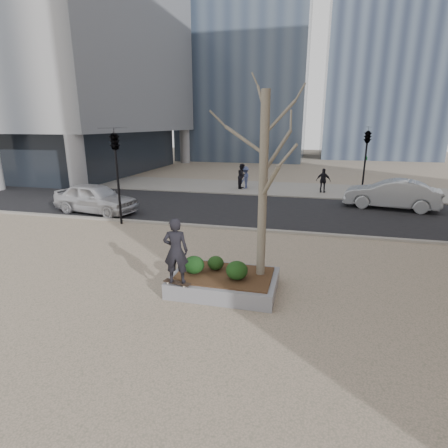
% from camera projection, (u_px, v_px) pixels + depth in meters
% --- Properties ---
extents(ground, '(120.00, 120.00, 0.00)m').
position_uv_depth(ground, '(192.00, 286.00, 10.39)').
color(ground, tan).
rests_on(ground, ground).
extents(street, '(60.00, 8.00, 0.02)m').
position_uv_depth(street, '(249.00, 209.00, 19.72)').
color(street, black).
rests_on(street, ground).
extents(far_sidewalk, '(60.00, 6.00, 0.02)m').
position_uv_depth(far_sidewalk, '(265.00, 188.00, 26.25)').
color(far_sidewalk, gray).
rests_on(far_sidewalk, ground).
extents(planter, '(3.00, 2.00, 0.45)m').
position_uv_depth(planter, '(224.00, 283.00, 10.10)').
color(planter, gray).
rests_on(planter, ground).
extents(planter_mulch, '(2.70, 1.70, 0.04)m').
position_uv_depth(planter_mulch, '(224.00, 275.00, 10.03)').
color(planter_mulch, '#382314').
rests_on(planter_mulch, planter).
extents(sycamore_tree, '(2.80, 2.80, 6.60)m').
position_uv_depth(sycamore_tree, '(264.00, 158.00, 9.17)').
color(sycamore_tree, gray).
rests_on(sycamore_tree, planter_mulch).
extents(shrub_left, '(0.60, 0.60, 0.51)m').
position_uv_depth(shrub_left, '(194.00, 265.00, 10.03)').
color(shrub_left, '#103511').
rests_on(shrub_left, planter_mulch).
extents(shrub_middle, '(0.48, 0.48, 0.41)m').
position_uv_depth(shrub_middle, '(216.00, 263.00, 10.30)').
color(shrub_middle, black).
rests_on(shrub_middle, planter_mulch).
extents(shrub_right, '(0.61, 0.61, 0.52)m').
position_uv_depth(shrub_right, '(237.00, 270.00, 9.65)').
color(shrub_right, '#143510').
rests_on(shrub_right, planter_mulch).
extents(skateboard, '(0.80, 0.35, 0.08)m').
position_uv_depth(skateboard, '(177.00, 283.00, 9.46)').
color(skateboard, black).
rests_on(skateboard, planter).
extents(skateboarder, '(0.73, 0.55, 1.80)m').
position_uv_depth(skateboarder, '(176.00, 251.00, 9.20)').
color(skateboarder, black).
rests_on(skateboarder, skateboard).
extents(police_car, '(4.92, 2.61, 1.59)m').
position_uv_depth(police_car, '(95.00, 198.00, 18.74)').
color(police_car, silver).
rests_on(police_car, street).
extents(car_silver, '(5.24, 2.67, 1.65)m').
position_uv_depth(car_silver, '(391.00, 194.00, 19.67)').
color(car_silver, '#9A9EA2').
rests_on(car_silver, street).
extents(pedestrian_a, '(0.75, 0.94, 1.83)m').
position_uv_depth(pedestrian_a, '(242.00, 176.00, 25.75)').
color(pedestrian_a, black).
rests_on(pedestrian_a, far_sidewalk).
extents(pedestrian_b, '(0.76, 1.14, 1.64)m').
position_uv_depth(pedestrian_b, '(245.00, 177.00, 25.79)').
color(pedestrian_b, '#414C76').
rests_on(pedestrian_b, far_sidewalk).
extents(pedestrian_c, '(1.04, 0.60, 1.67)m').
position_uv_depth(pedestrian_c, '(323.00, 181.00, 24.26)').
color(pedestrian_c, black).
rests_on(pedestrian_c, far_sidewalk).
extents(traffic_light_near, '(0.60, 2.48, 4.50)m').
position_uv_depth(traffic_light_near, '(118.00, 177.00, 16.26)').
color(traffic_light_near, black).
rests_on(traffic_light_near, ground).
extents(traffic_light_far, '(0.60, 2.48, 4.50)m').
position_uv_depth(traffic_light_far, '(365.00, 164.00, 21.90)').
color(traffic_light_far, black).
rests_on(traffic_light_far, ground).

